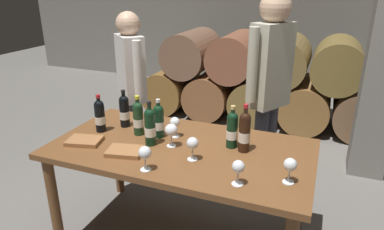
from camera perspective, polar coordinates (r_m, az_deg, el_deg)
name	(u,v)px	position (r m, az deg, el deg)	size (l,w,h in m)	color
cellar_back_wall	(282,5)	(6.16, 14.40, 16.93)	(10.00, 0.24, 2.80)	slate
barrel_stack	(258,80)	(4.74, 10.76, 5.57)	(3.12, 0.90, 1.15)	brown
dining_table	(181,159)	(2.35, -1.80, -7.14)	(1.70, 0.90, 0.76)	brown
wine_bottle_0	(232,129)	(2.26, 6.55, -2.34)	(0.07, 0.07, 0.29)	black
wine_bottle_1	(150,126)	(2.30, -6.85, -1.85)	(0.07, 0.07, 0.30)	black
wine_bottle_2	(100,115)	(2.57, -14.79, -0.08)	(0.07, 0.07, 0.28)	black
wine_bottle_3	(124,111)	(2.62, -10.96, 0.70)	(0.07, 0.07, 0.28)	black
wine_bottle_4	(245,131)	(2.22, 8.56, -2.66)	(0.07, 0.07, 0.32)	black
wine_bottle_5	(159,121)	(2.41, -5.45, -0.92)	(0.07, 0.07, 0.28)	black
wine_bottle_6	(138,118)	(2.47, -8.76, -0.46)	(0.07, 0.07, 0.28)	#19381E
wine_glass_0	(145,154)	(2.00, -7.68, -6.24)	(0.07, 0.07, 0.15)	white
wine_glass_1	(193,144)	(2.10, 0.08, -4.76)	(0.07, 0.07, 0.15)	white
wine_glass_2	(290,166)	(1.94, 15.69, -7.96)	(0.07, 0.07, 0.15)	white
wine_glass_3	(238,168)	(1.87, 7.55, -8.52)	(0.07, 0.07, 0.14)	white
wine_glass_4	(175,123)	(2.41, -2.81, -1.31)	(0.07, 0.07, 0.14)	white
wine_glass_5	(171,131)	(2.27, -3.41, -2.57)	(0.08, 0.08, 0.16)	white
tasting_notebook	(125,151)	(2.25, -10.85, -5.83)	(0.22, 0.16, 0.03)	#936038
leather_ledger	(85,141)	(2.46, -17.11, -4.05)	(0.22, 0.16, 0.03)	#936038
sommelier_presenting	(269,82)	(2.78, 12.51, 5.22)	(0.31, 0.44, 1.72)	#383842
taster_seated_left	(132,83)	(3.19, -9.79, 5.19)	(0.39, 0.36, 1.54)	#383842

